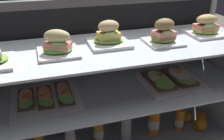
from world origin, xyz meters
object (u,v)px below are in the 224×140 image
Objects in this scene: plated_roll_sandwich_right_of_center at (109,37)px; juice_bottle_front_left_end at (126,127)px; juice_bottle_tucked_behind at (98,130)px; juice_bottle_front_fourth at (179,119)px; orange_fruit_beside_bottles at (201,124)px; juice_bottle_near_post at (154,121)px; orange_fruit_near_left_post at (186,117)px; orange_fruit_rolled_forward at (201,117)px; juice_bottle_back_center at (70,136)px; open_sandwich_tray_mid_right at (171,80)px; plated_roll_sandwich_center at (58,45)px; plated_roll_sandwich_far_right at (164,34)px; open_sandwich_tray_far_right at (46,98)px; plated_roll_sandwich_far_left at (206,27)px.

plated_roll_sandwich_right_of_center reaches higher than juice_bottle_front_left_end.
juice_bottle_tucked_behind is at bearing 175.81° from juice_bottle_front_left_end.
juice_bottle_front_left_end is 0.36m from juice_bottle_front_fourth.
orange_fruit_beside_bottles is at bearing -4.55° from plated_roll_sandwich_right_of_center.
juice_bottle_near_post reaches higher than orange_fruit_near_left_post.
orange_fruit_beside_bottles reaches higher than orange_fruit_rolled_forward.
juice_bottle_front_left_end is 2.48× the size of orange_fruit_beside_bottles.
orange_fruit_beside_bottles is 1.13× the size of orange_fruit_rolled_forward.
juice_bottle_back_center reaches higher than juice_bottle_tucked_behind.
juice_bottle_near_post is at bearing 139.17° from open_sandwich_tray_mid_right.
plated_roll_sandwich_far_right is (0.53, -0.01, 0.01)m from plated_roll_sandwich_center.
open_sandwich_tray_far_right is at bearing -169.40° from juice_bottle_tucked_behind.
plated_roll_sandwich_right_of_center is at bearing -177.54° from juice_bottle_near_post.
orange_fruit_near_left_post is 0.96× the size of orange_fruit_rolled_forward.
plated_roll_sandwich_far_right is at bearing -8.30° from juice_bottle_back_center.
open_sandwich_tray_mid_right is 4.77× the size of orange_fruit_near_left_post.
plated_roll_sandwich_center is 1.08m from orange_fruit_beside_bottles.
juice_bottle_front_left_end is at bearing 0.85° from juice_bottle_back_center.
juice_bottle_front_left_end is 0.51m from orange_fruit_beside_bottles.
open_sandwich_tray_mid_right is 0.32m from juice_bottle_near_post.
open_sandwich_tray_far_right is at bearing 178.79° from open_sandwich_tray_mid_right.
plated_roll_sandwich_right_of_center is at bearing -174.43° from orange_fruit_near_left_post.
plated_roll_sandwich_far_right is 0.95× the size of plated_roll_sandwich_far_left.
open_sandwich_tray_far_right is at bearing -161.92° from juice_bottle_back_center.
open_sandwich_tray_far_right is 1.52× the size of juice_bottle_near_post.
orange_fruit_near_left_post is 0.10m from orange_fruit_rolled_forward.
juice_bottle_front_fourth is at bearing -3.48° from juice_bottle_tucked_behind.
juice_bottle_tucked_behind is (0.17, 0.02, -0.01)m from juice_bottle_back_center.
juice_bottle_tucked_behind is 0.17m from juice_bottle_front_left_end.
juice_bottle_back_center reaches higher than juice_bottle_front_left_end.
plated_roll_sandwich_far_left reaches higher than juice_bottle_tucked_behind.
plated_roll_sandwich_center reaches higher than juice_bottle_near_post.
juice_bottle_front_left_end is 2.90× the size of orange_fruit_near_left_post.
orange_fruit_rolled_forward is (0.37, 0.01, -0.05)m from juice_bottle_near_post.
open_sandwich_tray_far_right is (-0.90, -0.02, -0.28)m from plated_roll_sandwich_far_left.
juice_bottle_tucked_behind is at bearing 5.85° from juice_bottle_back_center.
open_sandwich_tray_far_right is 0.88m from juice_bottle_front_fourth.
open_sandwich_tray_far_right is 1.02m from orange_fruit_beside_bottles.
open_sandwich_tray_far_right is at bearing 178.38° from orange_fruit_beside_bottles.
juice_bottle_tucked_behind is (0.28, 0.05, -0.31)m from open_sandwich_tray_far_right.
juice_bottle_back_center reaches higher than juice_bottle_front_fourth.
plated_roll_sandwich_far_left is 2.50× the size of orange_fruit_rolled_forward.
juice_bottle_near_post is at bearing 69.53° from plated_roll_sandwich_far_right.
juice_bottle_tucked_behind is 0.73m from orange_fruit_rolled_forward.
orange_fruit_rolled_forward is at bearing 5.01° from plated_roll_sandwich_center.
plated_roll_sandwich_right_of_center is at bearing -3.12° from juice_bottle_back_center.
juice_bottle_front_fourth is 3.08× the size of orange_fruit_near_left_post.
plated_roll_sandwich_center and plated_roll_sandwich_far_left have the same top height.
plated_roll_sandwich_far_right is 0.52× the size of open_sandwich_tray_far_right.
plated_roll_sandwich_far_left is 2.21× the size of orange_fruit_beside_bottles.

